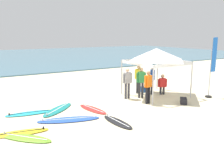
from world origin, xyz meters
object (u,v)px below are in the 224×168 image
at_px(canopy_tent, 156,55).
at_px(person_blue, 152,78).
at_px(surfboard_cyan, 30,113).
at_px(person_orange, 148,85).
at_px(surfboard_red, 92,109).
at_px(surfboard_blue, 69,120).
at_px(banner_flag, 212,70).
at_px(surfboard_teal, 58,110).
at_px(surfboard_yellow, 20,133).
at_px(person_grey, 127,81).
at_px(person_red, 162,83).
at_px(surfboard_lime, 24,138).
at_px(person_green, 141,80).
at_px(person_yellow, 139,77).
at_px(gear_bag_near_tent, 183,101).
at_px(surfboard_black, 117,122).
at_px(cooler_box, 145,89).

bearing_deg(canopy_tent, person_blue, 75.37).
xyz_separation_m(surfboard_cyan, person_orange, (5.61, -1.50, 0.95)).
distance_m(surfboard_red, surfboard_cyan, 2.86).
xyz_separation_m(surfboard_blue, banner_flag, (8.33, -0.58, 1.54)).
bearing_deg(surfboard_teal, surfboard_yellow, -136.95).
bearing_deg(person_grey, person_red, -6.75).
xyz_separation_m(surfboard_lime, person_orange, (6.43, 1.15, 0.95)).
height_order(surfboard_lime, person_green, person_green).
bearing_deg(person_yellow, surfboard_teal, -172.90).
xyz_separation_m(surfboard_red, gear_bag_near_tent, (4.50, -1.52, 0.10)).
distance_m(surfboard_teal, person_grey, 4.14).
bearing_deg(person_orange, person_blue, 43.33).
bearing_deg(surfboard_lime, person_grey, 22.55).
bearing_deg(person_orange, person_red, 28.74).
bearing_deg(person_yellow, person_green, -119.86).
xyz_separation_m(surfboard_black, person_green, (3.31, 2.67, 0.95)).
distance_m(surfboard_black, surfboard_red, 2.09).
height_order(surfboard_lime, person_grey, person_grey).
xyz_separation_m(person_blue, person_red, (0.50, -0.33, -0.33)).
height_order(surfboard_cyan, person_blue, person_blue).
bearing_deg(gear_bag_near_tent, person_red, 77.99).
distance_m(gear_bag_near_tent, cooler_box, 3.12).
height_order(surfboard_yellow, banner_flag, banner_flag).
xyz_separation_m(surfboard_red, surfboard_cyan, (-2.70, 0.94, -0.00)).
bearing_deg(cooler_box, gear_bag_near_tent, -90.08).
relative_size(surfboard_lime, person_green, 1.15).
height_order(surfboard_red, person_yellow, person_yellow).
relative_size(surfboard_cyan, person_grey, 1.26).
relative_size(surfboard_lime, banner_flag, 0.58).
height_order(person_orange, person_grey, same).
relative_size(person_grey, person_yellow, 1.00).
relative_size(canopy_tent, person_orange, 1.71).
height_order(person_grey, cooler_box, person_grey).
distance_m(canopy_tent, person_green, 1.71).
distance_m(surfboard_lime, person_red, 8.79).
distance_m(person_orange, cooler_box, 2.81).
height_order(surfboard_yellow, person_green, person_green).
relative_size(surfboard_blue, surfboard_cyan, 1.24).
bearing_deg(person_grey, person_orange, -77.37).
xyz_separation_m(surfboard_teal, gear_bag_near_tent, (5.93, -2.31, 0.10)).
relative_size(surfboard_cyan, person_orange, 1.26).
bearing_deg(surfboard_blue, person_red, 11.73).
bearing_deg(person_red, surfboard_cyan, 177.08).
bearing_deg(surfboard_yellow, surfboard_red, 18.67).
xyz_separation_m(surfboard_blue, surfboard_teal, (0.10, 1.58, 0.00)).
bearing_deg(cooler_box, surfboard_lime, -157.55).
distance_m(person_grey, person_green, 0.80).
height_order(surfboard_blue, person_orange, person_orange).
relative_size(person_orange, gear_bag_near_tent, 2.85).
relative_size(surfboard_red, banner_flag, 0.59).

